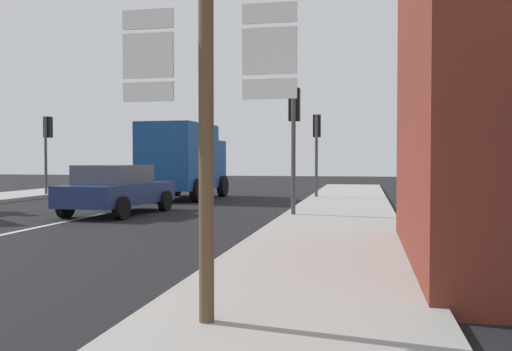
{
  "coord_description": "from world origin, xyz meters",
  "views": [
    {
      "loc": [
        7.7,
        -3.57,
        1.65
      ],
      "look_at": [
        5.03,
        10.09,
        1.23
      ],
      "focal_mm": 39.25,
      "sensor_mm": 36.0,
      "label": 1
    }
  ],
  "objects_px": {
    "traffic_light_far_left": "(47,138)",
    "traffic_light_near_right": "(294,122)",
    "sedan_far": "(117,189)",
    "delivery_truck": "(183,159)",
    "traffic_light_far_right": "(317,137)",
    "route_sign_post": "(207,130)"
  },
  "relations": [
    {
      "from": "sedan_far",
      "to": "traffic_light_far_right",
      "type": "bearing_deg",
      "value": 53.48
    },
    {
      "from": "traffic_light_near_right",
      "to": "delivery_truck",
      "type": "bearing_deg",
      "value": 129.13
    },
    {
      "from": "traffic_light_near_right",
      "to": "route_sign_post",
      "type": "bearing_deg",
      "value": -87.32
    },
    {
      "from": "route_sign_post",
      "to": "traffic_light_far_right",
      "type": "bearing_deg",
      "value": 91.57
    },
    {
      "from": "delivery_truck",
      "to": "traffic_light_far_right",
      "type": "height_order",
      "value": "traffic_light_far_right"
    },
    {
      "from": "delivery_truck",
      "to": "traffic_light_far_left",
      "type": "xyz_separation_m",
      "value": [
        -6.18,
        0.11,
        0.92
      ]
    },
    {
      "from": "sedan_far",
      "to": "traffic_light_far_left",
      "type": "bearing_deg",
      "value": 133.7
    },
    {
      "from": "delivery_truck",
      "to": "traffic_light_near_right",
      "type": "height_order",
      "value": "traffic_light_near_right"
    },
    {
      "from": "traffic_light_far_left",
      "to": "traffic_light_far_right",
      "type": "height_order",
      "value": "traffic_light_far_left"
    },
    {
      "from": "sedan_far",
      "to": "delivery_truck",
      "type": "height_order",
      "value": "delivery_truck"
    },
    {
      "from": "traffic_light_near_right",
      "to": "traffic_light_far_right",
      "type": "relative_size",
      "value": 1.05
    },
    {
      "from": "traffic_light_far_left",
      "to": "traffic_light_far_right",
      "type": "relative_size",
      "value": 1.01
    },
    {
      "from": "traffic_light_far_right",
      "to": "sedan_far",
      "type": "bearing_deg",
      "value": -126.52
    },
    {
      "from": "traffic_light_near_right",
      "to": "traffic_light_far_right",
      "type": "distance_m",
      "value": 7.32
    },
    {
      "from": "traffic_light_far_left",
      "to": "delivery_truck",
      "type": "bearing_deg",
      "value": -1.02
    },
    {
      "from": "traffic_light_far_left",
      "to": "traffic_light_near_right",
      "type": "height_order",
      "value": "traffic_light_near_right"
    },
    {
      "from": "sedan_far",
      "to": "traffic_light_far_right",
      "type": "relative_size",
      "value": 1.27
    },
    {
      "from": "sedan_far",
      "to": "traffic_light_far_left",
      "type": "distance_m",
      "value": 9.26
    },
    {
      "from": "traffic_light_far_right",
      "to": "delivery_truck",
      "type": "bearing_deg",
      "value": -172.7
    },
    {
      "from": "traffic_light_far_left",
      "to": "traffic_light_near_right",
      "type": "bearing_deg",
      "value": -30.22
    },
    {
      "from": "route_sign_post",
      "to": "traffic_light_far_left",
      "type": "relative_size",
      "value": 0.92
    },
    {
      "from": "delivery_truck",
      "to": "route_sign_post",
      "type": "bearing_deg",
      "value": -70.86
    }
  ]
}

